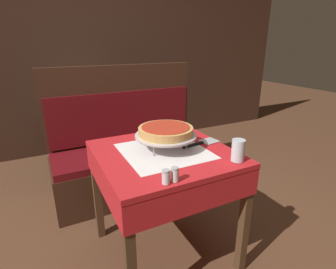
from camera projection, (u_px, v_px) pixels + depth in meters
name	position (u px, v px, depth m)	size (l,w,h in m)	color
ground_plane	(165.00, 250.00, 1.81)	(14.00, 14.00, 0.00)	brown
dining_table_front	(164.00, 168.00, 1.60)	(0.78, 0.78, 0.75)	red
dining_table_rear	(93.00, 111.00, 2.97)	(0.81, 0.81, 0.75)	#1E6B33
booth_bench	(131.00, 158.00, 2.47)	(1.41, 0.53, 1.17)	#3D2316
back_wall_panel	(87.00, 56.00, 3.24)	(6.00, 0.04, 2.40)	#3D2319
pizza_pan_stand	(166.00, 136.00, 1.56)	(0.37, 0.37, 0.09)	#ADADB2
deep_dish_pizza	(166.00, 131.00, 1.55)	(0.32, 0.32, 0.05)	tan
pizza_server	(202.00, 143.00, 1.68)	(0.28, 0.11, 0.01)	#BCBCC1
water_glass_near	(238.00, 150.00, 1.41)	(0.07, 0.07, 0.12)	silver
salt_shaker	(166.00, 177.00, 1.19)	(0.04, 0.04, 0.07)	silver
pepper_shaker	(175.00, 174.00, 1.21)	(0.04, 0.04, 0.07)	silver
condiment_caddy	(94.00, 95.00, 2.97)	(0.13, 0.13, 0.18)	black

